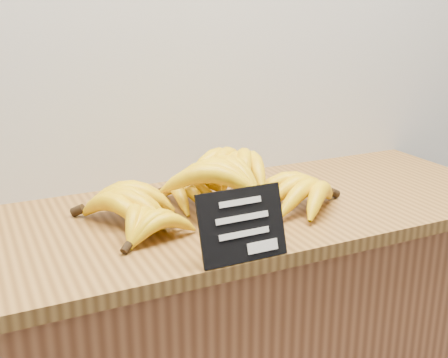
# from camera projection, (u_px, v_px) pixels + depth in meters

# --- Properties ---
(counter_top) EXTENTS (1.50, 0.54, 0.03)m
(counter_top) POSITION_uv_depth(u_px,v_px,m) (215.00, 217.00, 1.29)
(counter_top) COLOR olive
(counter_top) RESTS_ON counter
(chalkboard_sign) EXTENTS (0.17, 0.05, 0.13)m
(chalkboard_sign) POSITION_uv_depth(u_px,v_px,m) (242.00, 225.00, 1.03)
(chalkboard_sign) COLOR black
(chalkboard_sign) RESTS_ON counter_top
(banana_pile) EXTENTS (0.59, 0.37, 0.13)m
(banana_pile) POSITION_uv_depth(u_px,v_px,m) (211.00, 190.00, 1.24)
(banana_pile) COLOR yellow
(banana_pile) RESTS_ON counter_top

